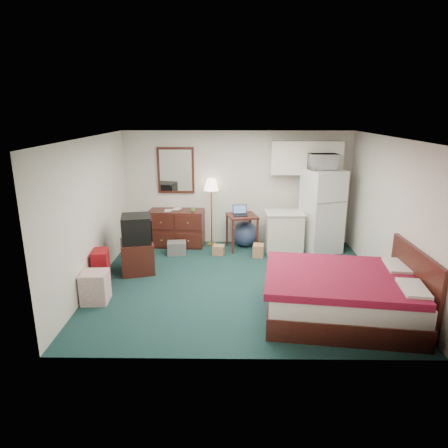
{
  "coord_description": "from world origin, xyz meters",
  "views": [
    {
      "loc": [
        -0.18,
        -6.47,
        2.93
      ],
      "look_at": [
        -0.27,
        0.17,
        1.02
      ],
      "focal_mm": 32.0,
      "sensor_mm": 36.0,
      "label": 1
    }
  ],
  "objects_px": {
    "fridge": "(322,211)",
    "bed": "(341,296)",
    "suitcase": "(101,269)",
    "dresser": "(177,228)",
    "kitchen_counter": "(284,232)",
    "desk": "(242,232)",
    "tv_stand": "(138,256)",
    "floor_lamp": "(212,212)"
  },
  "relations": [
    {
      "from": "desk",
      "to": "suitcase",
      "type": "relative_size",
      "value": 1.15
    },
    {
      "from": "desk",
      "to": "kitchen_counter",
      "type": "bearing_deg",
      "value": -23.44
    },
    {
      "from": "dresser",
      "to": "tv_stand",
      "type": "distance_m",
      "value": 1.6
    },
    {
      "from": "fridge",
      "to": "bed",
      "type": "bearing_deg",
      "value": -115.7
    },
    {
      "from": "dresser",
      "to": "fridge",
      "type": "distance_m",
      "value": 3.16
    },
    {
      "from": "tv_stand",
      "to": "suitcase",
      "type": "bearing_deg",
      "value": -139.69
    },
    {
      "from": "floor_lamp",
      "to": "kitchen_counter",
      "type": "distance_m",
      "value": 1.64
    },
    {
      "from": "kitchen_counter",
      "to": "fridge",
      "type": "relative_size",
      "value": 0.48
    },
    {
      "from": "kitchen_counter",
      "to": "suitcase",
      "type": "height_order",
      "value": "kitchen_counter"
    },
    {
      "from": "bed",
      "to": "floor_lamp",
      "type": "bearing_deg",
      "value": 129.3
    },
    {
      "from": "kitchen_counter",
      "to": "tv_stand",
      "type": "distance_m",
      "value": 3.1
    },
    {
      "from": "kitchen_counter",
      "to": "bed",
      "type": "bearing_deg",
      "value": -82.73
    },
    {
      "from": "suitcase",
      "to": "tv_stand",
      "type": "bearing_deg",
      "value": 45.95
    },
    {
      "from": "dresser",
      "to": "desk",
      "type": "height_order",
      "value": "dresser"
    },
    {
      "from": "suitcase",
      "to": "desk",
      "type": "bearing_deg",
      "value": 29.46
    },
    {
      "from": "floor_lamp",
      "to": "fridge",
      "type": "distance_m",
      "value": 2.37
    },
    {
      "from": "kitchen_counter",
      "to": "tv_stand",
      "type": "height_order",
      "value": "kitchen_counter"
    },
    {
      "from": "desk",
      "to": "bed",
      "type": "bearing_deg",
      "value": -79.6
    },
    {
      "from": "bed",
      "to": "suitcase",
      "type": "relative_size",
      "value": 3.19
    },
    {
      "from": "dresser",
      "to": "suitcase",
      "type": "height_order",
      "value": "dresser"
    },
    {
      "from": "tv_stand",
      "to": "bed",
      "type": "bearing_deg",
      "value": -42.17
    },
    {
      "from": "dresser",
      "to": "kitchen_counter",
      "type": "xyz_separation_m",
      "value": [
        2.32,
        -0.33,
        0.01
      ]
    },
    {
      "from": "dresser",
      "to": "bed",
      "type": "xyz_separation_m",
      "value": [
        2.78,
        -3.18,
        -0.07
      ]
    },
    {
      "from": "bed",
      "to": "suitcase",
      "type": "xyz_separation_m",
      "value": [
        -3.8,
        1.0,
        -0.01
      ]
    },
    {
      "from": "dresser",
      "to": "fridge",
      "type": "relative_size",
      "value": 0.68
    },
    {
      "from": "floor_lamp",
      "to": "kitchen_counter",
      "type": "xyz_separation_m",
      "value": [
        1.55,
        -0.4,
        -0.33
      ]
    },
    {
      "from": "floor_lamp",
      "to": "fridge",
      "type": "xyz_separation_m",
      "value": [
        2.35,
        -0.34,
        0.12
      ]
    },
    {
      "from": "kitchen_counter",
      "to": "tv_stand",
      "type": "bearing_deg",
      "value": -159.87
    },
    {
      "from": "floor_lamp",
      "to": "bed",
      "type": "height_order",
      "value": "floor_lamp"
    },
    {
      "from": "kitchen_counter",
      "to": "suitcase",
      "type": "bearing_deg",
      "value": -152.98
    },
    {
      "from": "suitcase",
      "to": "dresser",
      "type": "bearing_deg",
      "value": 55.28
    },
    {
      "from": "desk",
      "to": "suitcase",
      "type": "distance_m",
      "value": 3.16
    },
    {
      "from": "kitchen_counter",
      "to": "fridge",
      "type": "xyz_separation_m",
      "value": [
        0.79,
        0.07,
        0.46
      ]
    },
    {
      "from": "dresser",
      "to": "floor_lamp",
      "type": "height_order",
      "value": "floor_lamp"
    },
    {
      "from": "floor_lamp",
      "to": "desk",
      "type": "height_order",
      "value": "floor_lamp"
    },
    {
      "from": "dresser",
      "to": "bed",
      "type": "relative_size",
      "value": 0.57
    },
    {
      "from": "floor_lamp",
      "to": "kitchen_counter",
      "type": "relative_size",
      "value": 1.8
    },
    {
      "from": "floor_lamp",
      "to": "suitcase",
      "type": "bearing_deg",
      "value": -128.46
    },
    {
      "from": "dresser",
      "to": "bed",
      "type": "bearing_deg",
      "value": -45.32
    },
    {
      "from": "kitchen_counter",
      "to": "bed",
      "type": "height_order",
      "value": "kitchen_counter"
    },
    {
      "from": "dresser",
      "to": "floor_lamp",
      "type": "bearing_deg",
      "value": 8.73
    },
    {
      "from": "bed",
      "to": "dresser",
      "type": "bearing_deg",
      "value": 138.71
    }
  ]
}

